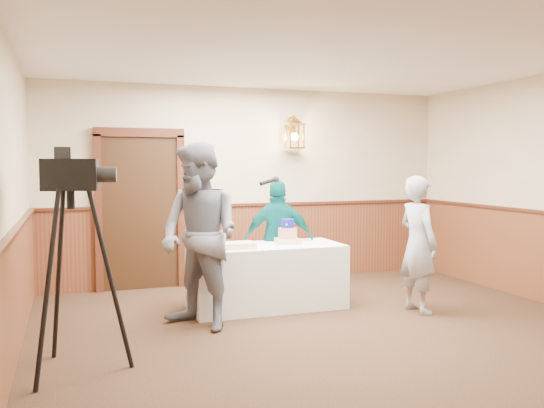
{
  "coord_description": "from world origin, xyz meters",
  "views": [
    {
      "loc": [
        -2.51,
        -4.49,
        1.71
      ],
      "look_at": [
        -0.32,
        1.7,
        1.25
      ],
      "focal_mm": 38.0,
      "sensor_mm": 36.0,
      "label": 1
    }
  ],
  "objects_px": {
    "display_table": "(266,276)",
    "baker": "(418,244)",
    "sheet_cake_green": "(205,243)",
    "tv_camera_rig": "(73,277)",
    "interviewer": "(200,236)",
    "sheet_cake_yellow": "(239,245)",
    "tiered_cake": "(288,234)",
    "assistant_p": "(279,240)"
  },
  "relations": [
    {
      "from": "display_table",
      "to": "baker",
      "type": "relative_size",
      "value": 1.14
    },
    {
      "from": "sheet_cake_green",
      "to": "tv_camera_rig",
      "type": "distance_m",
      "value": 2.17
    },
    {
      "from": "baker",
      "to": "interviewer",
      "type": "bearing_deg",
      "value": 80.85
    },
    {
      "from": "display_table",
      "to": "baker",
      "type": "height_order",
      "value": "baker"
    },
    {
      "from": "sheet_cake_yellow",
      "to": "interviewer",
      "type": "height_order",
      "value": "interviewer"
    },
    {
      "from": "baker",
      "to": "tv_camera_rig",
      "type": "height_order",
      "value": "tv_camera_rig"
    },
    {
      "from": "tiered_cake",
      "to": "interviewer",
      "type": "xyz_separation_m",
      "value": [
        -1.22,
        -0.66,
        0.1
      ]
    },
    {
      "from": "tiered_cake",
      "to": "sheet_cake_green",
      "type": "bearing_deg",
      "value": 176.75
    },
    {
      "from": "interviewer",
      "to": "tv_camera_rig",
      "type": "xyz_separation_m",
      "value": [
        -1.25,
        -0.88,
        -0.18
      ]
    },
    {
      "from": "assistant_p",
      "to": "sheet_cake_green",
      "type": "bearing_deg",
      "value": 30.16
    },
    {
      "from": "display_table",
      "to": "tiered_cake",
      "type": "relative_size",
      "value": 5.58
    },
    {
      "from": "display_table",
      "to": "sheet_cake_green",
      "type": "height_order",
      "value": "sheet_cake_green"
    },
    {
      "from": "sheet_cake_green",
      "to": "tv_camera_rig",
      "type": "relative_size",
      "value": 0.2
    },
    {
      "from": "sheet_cake_yellow",
      "to": "interviewer",
      "type": "distance_m",
      "value": 0.73
    },
    {
      "from": "sheet_cake_yellow",
      "to": "tv_camera_rig",
      "type": "xyz_separation_m",
      "value": [
        -1.8,
        -1.32,
        0.0
      ]
    },
    {
      "from": "sheet_cake_yellow",
      "to": "tv_camera_rig",
      "type": "relative_size",
      "value": 0.2
    },
    {
      "from": "tiered_cake",
      "to": "sheet_cake_yellow",
      "type": "relative_size",
      "value": 0.94
    },
    {
      "from": "interviewer",
      "to": "baker",
      "type": "xyz_separation_m",
      "value": [
        2.51,
        -0.17,
        -0.18
      ]
    },
    {
      "from": "baker",
      "to": "tiered_cake",
      "type": "bearing_deg",
      "value": 51.87
    },
    {
      "from": "assistant_p",
      "to": "tiered_cake",
      "type": "bearing_deg",
      "value": 107.39
    },
    {
      "from": "sheet_cake_yellow",
      "to": "tiered_cake",
      "type": "bearing_deg",
      "value": 18.25
    },
    {
      "from": "display_table",
      "to": "assistant_p",
      "type": "relative_size",
      "value": 1.2
    },
    {
      "from": "display_table",
      "to": "baker",
      "type": "bearing_deg",
      "value": -25.85
    },
    {
      "from": "sheet_cake_yellow",
      "to": "assistant_p",
      "type": "distance_m",
      "value": 0.85
    },
    {
      "from": "sheet_cake_yellow",
      "to": "sheet_cake_green",
      "type": "relative_size",
      "value": 1.0
    },
    {
      "from": "tiered_cake",
      "to": "baker",
      "type": "relative_size",
      "value": 0.2
    },
    {
      "from": "display_table",
      "to": "interviewer",
      "type": "distance_m",
      "value": 1.25
    },
    {
      "from": "tiered_cake",
      "to": "sheet_cake_yellow",
      "type": "bearing_deg",
      "value": -161.75
    },
    {
      "from": "baker",
      "to": "assistant_p",
      "type": "distance_m",
      "value": 1.72
    },
    {
      "from": "tiered_cake",
      "to": "assistant_p",
      "type": "height_order",
      "value": "assistant_p"
    },
    {
      "from": "display_table",
      "to": "tv_camera_rig",
      "type": "bearing_deg",
      "value": -145.86
    },
    {
      "from": "sheet_cake_green",
      "to": "interviewer",
      "type": "relative_size",
      "value": 0.18
    },
    {
      "from": "sheet_cake_yellow",
      "to": "baker",
      "type": "relative_size",
      "value": 0.22
    },
    {
      "from": "interviewer",
      "to": "assistant_p",
      "type": "xyz_separation_m",
      "value": [
        1.22,
        0.96,
        -0.22
      ]
    },
    {
      "from": "sheet_cake_yellow",
      "to": "interviewer",
      "type": "bearing_deg",
      "value": -141.13
    },
    {
      "from": "sheet_cake_yellow",
      "to": "sheet_cake_green",
      "type": "distance_m",
      "value": 0.43
    },
    {
      "from": "display_table",
      "to": "sheet_cake_green",
      "type": "distance_m",
      "value": 0.83
    },
    {
      "from": "tiered_cake",
      "to": "interviewer",
      "type": "relative_size",
      "value": 0.17
    },
    {
      "from": "baker",
      "to": "tv_camera_rig",
      "type": "bearing_deg",
      "value": 95.34
    },
    {
      "from": "display_table",
      "to": "interviewer",
      "type": "height_order",
      "value": "interviewer"
    },
    {
      "from": "display_table",
      "to": "tiered_cake",
      "type": "distance_m",
      "value": 0.57
    },
    {
      "from": "display_table",
      "to": "sheet_cake_yellow",
      "type": "xyz_separation_m",
      "value": [
        -0.38,
        -0.16,
        0.41
      ]
    }
  ]
}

